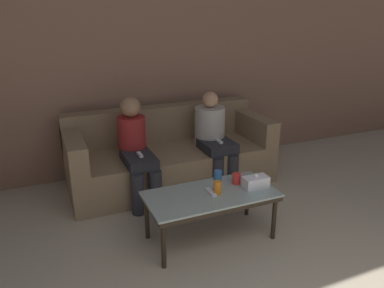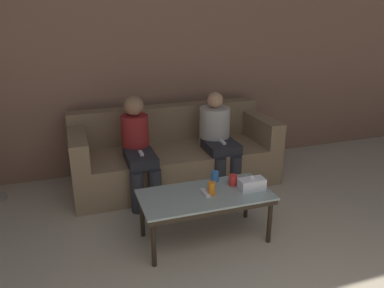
% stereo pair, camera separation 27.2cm
% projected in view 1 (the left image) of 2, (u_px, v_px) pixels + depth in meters
% --- Properties ---
extents(wall_back, '(12.00, 0.06, 2.60)m').
position_uv_depth(wall_back, '(153.00, 64.00, 4.43)').
color(wall_back, '#8C6651').
rests_on(wall_back, ground_plane).
extents(couch, '(2.28, 0.91, 0.84)m').
position_uv_depth(couch, '(170.00, 156.00, 4.31)').
color(couch, '#897051').
rests_on(couch, ground_plane).
extents(coffee_table, '(1.11, 0.54, 0.44)m').
position_uv_depth(coffee_table, '(211.00, 198.00, 3.17)').
color(coffee_table, '#8C9E99').
rests_on(coffee_table, ground_plane).
extents(cup_near_left, '(0.06, 0.06, 0.12)m').
position_uv_depth(cup_near_left, '(217.00, 188.00, 3.12)').
color(cup_near_left, orange).
rests_on(cup_near_left, coffee_table).
extents(cup_near_right, '(0.07, 0.07, 0.10)m').
position_uv_depth(cup_near_right, '(236.00, 179.00, 3.31)').
color(cup_near_right, red).
rests_on(cup_near_right, coffee_table).
extents(cup_far_center, '(0.07, 0.07, 0.09)m').
position_uv_depth(cup_far_center, '(218.00, 176.00, 3.38)').
color(cup_far_center, '#3372BF').
rests_on(cup_far_center, coffee_table).
extents(tissue_box, '(0.22, 0.12, 0.13)m').
position_uv_depth(tissue_box, '(256.00, 182.00, 3.24)').
color(tissue_box, white).
rests_on(tissue_box, coffee_table).
extents(game_remote, '(0.04, 0.15, 0.02)m').
position_uv_depth(game_remote, '(211.00, 192.00, 3.15)').
color(game_remote, white).
rests_on(game_remote, coffee_table).
extents(seated_person_left_end, '(0.31, 0.69, 1.07)m').
position_uv_depth(seated_person_left_end, '(136.00, 147.00, 3.84)').
color(seated_person_left_end, '#28282D').
rests_on(seated_person_left_end, ground_plane).
extents(seated_person_mid_left, '(0.34, 0.64, 1.05)m').
position_uv_depth(seated_person_mid_left, '(213.00, 135.00, 4.21)').
color(seated_person_mid_left, '#28282D').
rests_on(seated_person_mid_left, ground_plane).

